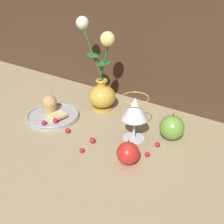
% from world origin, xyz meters
% --- Properties ---
extents(ground_plane, '(2.40, 2.40, 0.00)m').
position_xyz_m(ground_plane, '(0.00, 0.00, 0.00)').
color(ground_plane, '#9E8966').
rests_on(ground_plane, ground).
extents(vase, '(0.17, 0.11, 0.35)m').
position_xyz_m(vase, '(-0.10, 0.14, 0.10)').
color(vase, gold).
rests_on(vase, ground_plane).
extents(plate_with_pastries, '(0.19, 0.19, 0.08)m').
position_xyz_m(plate_with_pastries, '(-0.22, -0.02, 0.02)').
color(plate_with_pastries, '#A3A3A8').
rests_on(plate_with_pastries, ground_plane).
extents(wine_glass, '(0.09, 0.09, 0.15)m').
position_xyz_m(wine_glass, '(0.11, 0.03, 0.11)').
color(wine_glass, silver).
rests_on(wine_glass, ground_plane).
extents(apple_beside_vase, '(0.07, 0.07, 0.08)m').
position_xyz_m(apple_beside_vase, '(0.16, -0.10, 0.03)').
color(apple_beside_vase, red).
rests_on(apple_beside_vase, ground_plane).
extents(apple_near_glass, '(0.08, 0.08, 0.09)m').
position_xyz_m(apple_near_glass, '(0.21, 0.10, 0.04)').
color(apple_near_glass, '#669938').
rests_on(apple_near_glass, ground_plane).
extents(berry_near_plate, '(0.02, 0.02, 0.02)m').
position_xyz_m(berry_near_plate, '(0.20, 0.03, 0.01)').
color(berry_near_plate, '#AD192D').
rests_on(berry_near_plate, ground_plane).
extents(berry_front_center, '(0.02, 0.02, 0.02)m').
position_xyz_m(berry_front_center, '(0.20, -0.04, 0.01)').
color(berry_front_center, '#AD192D').
rests_on(berry_front_center, ground_plane).
extents(berry_by_glass_stem, '(0.02, 0.02, 0.02)m').
position_xyz_m(berry_by_glass_stem, '(0.01, -0.07, 0.01)').
color(berry_by_glass_stem, '#AD192D').
rests_on(berry_by_glass_stem, ground_plane).
extents(berry_under_candlestick, '(0.02, 0.02, 0.02)m').
position_xyz_m(berry_under_candlestick, '(0.02, -0.13, 0.01)').
color(berry_under_candlestick, '#AD192D').
rests_on(berry_under_candlestick, ground_plane).
extents(berry_far_right, '(0.02, 0.02, 0.02)m').
position_xyz_m(berry_far_right, '(-0.09, -0.07, 0.01)').
color(berry_far_right, '#AD192D').
rests_on(berry_far_right, ground_plane).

